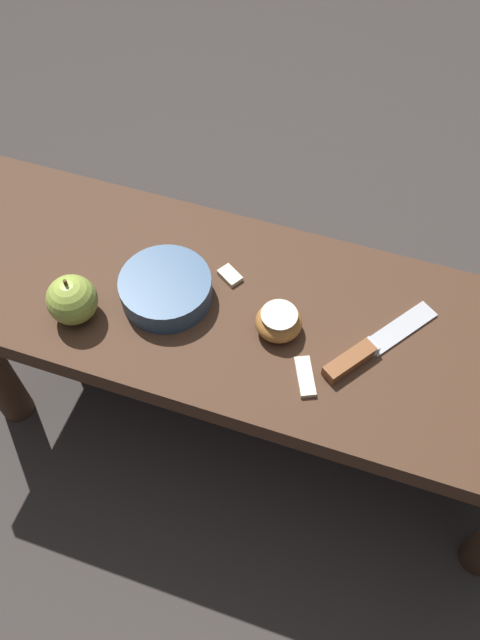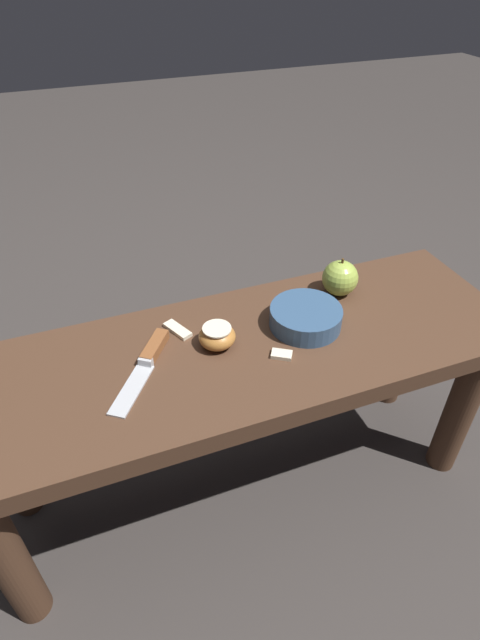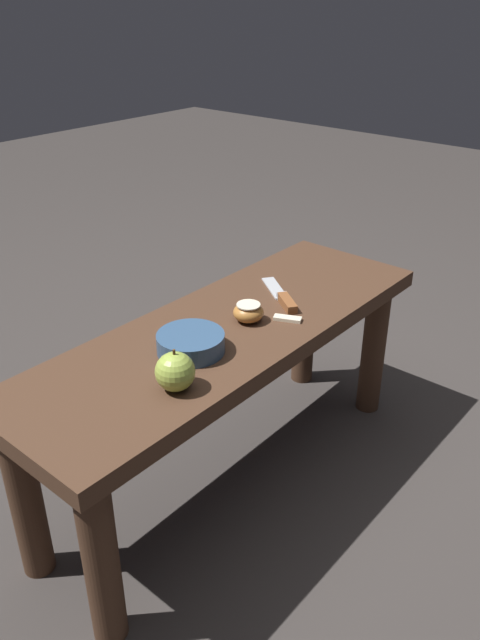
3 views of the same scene
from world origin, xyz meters
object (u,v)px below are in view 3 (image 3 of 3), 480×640
(knife, at_px, (283,298))
(apple_whole, at_px, (175,372))
(apple_cut, at_px, (248,312))
(wooden_bench, at_px, (229,358))
(bowl, at_px, (191,343))

(knife, xyz_separation_m, apple_whole, (0.43, 0.07, 0.03))
(knife, height_order, apple_cut, apple_cut)
(wooden_bench, bearing_deg, bowl, 7.15)
(apple_cut, bearing_deg, apple_whole, 13.23)
(wooden_bench, distance_m, knife, 0.20)
(knife, height_order, bowl, bowl)
(wooden_bench, bearing_deg, apple_whole, 19.89)
(wooden_bench, relative_size, apple_whole, 12.75)
(apple_cut, bearing_deg, knife, 179.84)
(apple_whole, height_order, bowl, apple_whole)
(apple_whole, relative_size, bowl, 0.60)
(wooden_bench, height_order, apple_cut, apple_cut)
(bowl, bearing_deg, knife, 179.09)
(wooden_bench, xyz_separation_m, apple_cut, (-0.04, 0.02, 0.11))
(knife, relative_size, apple_cut, 2.67)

